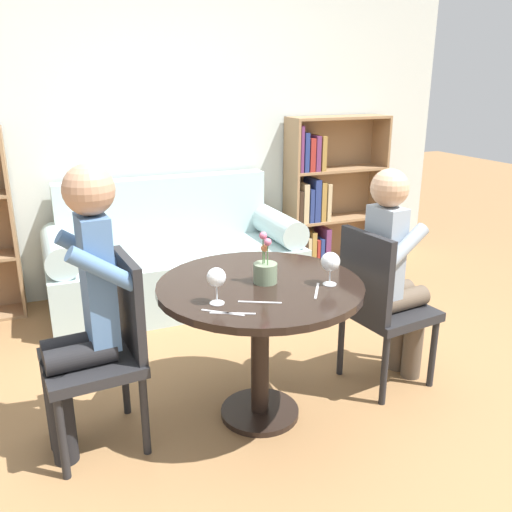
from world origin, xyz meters
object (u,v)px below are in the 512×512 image
person_left (83,305)px  chair_left (107,345)px  couch (175,262)px  person_right (394,273)px  bookshelf_right (322,200)px  flower_vase (265,270)px  chair_right (380,302)px  wine_glass_right (330,263)px  wine_glass_left (216,278)px

person_left → chair_left: bearing=93.1°
couch → person_right: bearing=-63.1°
bookshelf_right → flower_vase: 2.35m
chair_left → person_left: (-0.08, -0.01, 0.22)m
couch → person_left: 1.79m
bookshelf_right → chair_right: size_ratio=1.49×
person_right → wine_glass_right: size_ratio=7.64×
person_left → wine_glass_right: 1.12m
chair_right → person_right: (0.09, 0.02, 0.15)m
bookshelf_right → chair_left: bearing=-139.7°
chair_left → chair_right: size_ratio=1.00×
couch → flower_vase: size_ratio=7.41×
couch → wine_glass_right: (0.29, -1.77, 0.52)m
person_left → person_right: size_ratio=1.09×
chair_left → person_left: bearing=-86.9°
bookshelf_right → person_left: (-2.21, -1.81, 0.09)m
chair_right → person_right: person_right is taller
chair_left → wine_glass_right: bearing=72.4°
flower_vase → chair_right: bearing=2.2°
chair_right → wine_glass_right: bearing=104.4°
chair_left → wine_glass_left: size_ratio=5.54×
wine_glass_left → wine_glass_right: 0.56m
person_left → wine_glass_left: person_left is taller
couch → chair_right: (0.72, -1.61, 0.18)m
chair_right → wine_glass_right: 0.57m
couch → chair_left: size_ratio=2.06×
chair_left → chair_right: bearing=82.9°
person_left → wine_glass_right: bearing=73.9°
couch → chair_left: couch is taller
couch → wine_glass_right: bearing=-80.6°
wine_glass_right → flower_vase: (-0.27, 0.14, -0.05)m
person_right → wine_glass_left: bearing=92.9°
chair_left → wine_glass_right: (1.01, -0.24, 0.34)m
flower_vase → wine_glass_right: bearing=-28.0°
bookshelf_right → flower_vase: bearing=-126.1°
chair_right → person_left: bearing=80.4°
bookshelf_right → person_right: size_ratio=1.10×
bookshelf_right → wine_glass_right: (-1.12, -2.04, 0.21)m
couch → flower_vase: (0.03, -1.63, 0.48)m
bookshelf_right → chair_right: (-0.69, -1.87, -0.13)m
bookshelf_right → wine_glass_right: bookshelf_right is taller
flower_vase → person_right: bearing=3.3°
wine_glass_left → wine_glass_right: bearing=0.7°
chair_left → wine_glass_left: 0.62m
bookshelf_right → wine_glass_right: size_ratio=8.41×
chair_left → person_right: bearing=83.8°
couch → person_right: person_right is taller
couch → wine_glass_left: 1.88m
bookshelf_right → flower_vase: size_ratio=5.34×
wine_glass_right → flower_vase: size_ratio=0.63×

